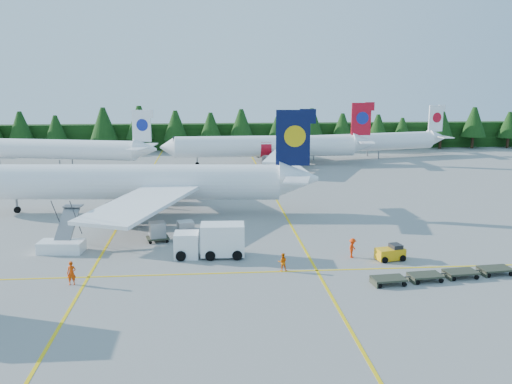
{
  "coord_description": "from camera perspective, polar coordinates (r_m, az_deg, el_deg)",
  "views": [
    {
      "loc": [
        -3.57,
        -53.81,
        17.03
      ],
      "look_at": [
        2.14,
        12.43,
        3.5
      ],
      "focal_mm": 40.0,
      "sensor_mm": 36.0,
      "label": 1
    }
  ],
  "objects": [
    {
      "name": "crew_b",
      "position": [
        51.11,
        2.68,
        -7.0
      ],
      "size": [
        0.81,
        0.64,
        1.64
      ],
      "primitive_type": "imported",
      "rotation": [
        0.0,
        0.0,
        3.12
      ],
      "color": "#F36605",
      "rests_on": "ground"
    },
    {
      "name": "airstairs",
      "position": [
        59.76,
        -18.79,
        -4.84
      ],
      "size": [
        4.51,
        6.13,
        3.88
      ],
      "rotation": [
        0.0,
        0.0,
        -0.1
      ],
      "color": "white",
      "rests_on": "ground"
    },
    {
      "name": "treeline_hedge",
      "position": [
        136.58,
        -3.41,
        5.59
      ],
      "size": [
        220.0,
        4.0,
        6.0
      ],
      "primitive_type": "cube",
      "color": "black",
      "rests_on": "ground"
    },
    {
      "name": "airliner_far_left",
      "position": [
        116.02,
        -19.81,
        4.09
      ],
      "size": [
        36.93,
        12.24,
        10.95
      ],
      "rotation": [
        0.0,
        0.0,
        -0.25
      ],
      "color": "white",
      "rests_on": "ground"
    },
    {
      "name": "ground",
      "position": [
        56.56,
        -1.08,
        -6.03
      ],
      "size": [
        320.0,
        320.0,
        0.0
      ],
      "primitive_type": "plane",
      "color": "gray",
      "rests_on": "ground"
    },
    {
      "name": "uld_pair",
      "position": [
        60.58,
        -8.44,
        -3.8
      ],
      "size": [
        5.53,
        2.36,
        1.75
      ],
      "rotation": [
        0.0,
        0.0,
        0.23
      ],
      "color": "#303325",
      "rests_on": "ground"
    },
    {
      "name": "taxi_stripe_cross",
      "position": [
        50.88,
        -0.62,
        -8.05
      ],
      "size": [
        80.0,
        0.25,
        0.01
      ],
      "primitive_type": "cube",
      "color": "yellow",
      "rests_on": "ground"
    },
    {
      "name": "crew_a",
      "position": [
        50.11,
        -17.97,
        -7.73
      ],
      "size": [
        0.74,
        0.5,
        2.01
      ],
      "primitive_type": "imported",
      "rotation": [
        0.0,
        0.0,
        0.02
      ],
      "color": "#D73A04",
      "rests_on": "ground"
    },
    {
      "name": "dolly_train",
      "position": [
        51.69,
        18.22,
        -7.74
      ],
      "size": [
        12.97,
        3.6,
        0.16
      ],
      "rotation": [
        0.0,
        0.0,
        0.1
      ],
      "color": "#303325",
      "rests_on": "ground"
    },
    {
      "name": "baggage_tug",
      "position": [
        55.5,
        13.33,
        -5.94
      ],
      "size": [
        2.85,
        1.89,
        1.41
      ],
      "rotation": [
        0.0,
        0.0,
        0.2
      ],
      "color": "#F1AA0D",
      "rests_on": "ground"
    },
    {
      "name": "airliner_navy",
      "position": [
        73.51,
        -13.15,
        0.92
      ],
      "size": [
        44.71,
        36.66,
        13.0
      ],
      "rotation": [
        0.0,
        0.0,
        -0.09
      ],
      "color": "white",
      "rests_on": "ground"
    },
    {
      "name": "crew_c",
      "position": [
        55.36,
        9.63,
        -5.55
      ],
      "size": [
        0.88,
        0.95,
        1.9
      ],
      "primitive_type": "imported",
      "rotation": [
        0.0,
        0.0,
        0.98
      ],
      "color": "#FF3605",
      "rests_on": "ground"
    },
    {
      "name": "taxi_stripe_a",
      "position": [
        76.47,
        -12.64,
        -1.65
      ],
      "size": [
        0.25,
        120.0,
        0.01
      ],
      "primitive_type": "cube",
      "color": "yellow",
      "rests_on": "ground"
    },
    {
      "name": "airliner_red",
      "position": [
        111.1,
        0.57,
        4.56
      ],
      "size": [
        41.14,
        33.87,
        11.97
      ],
      "rotation": [
        0.0,
        0.0,
        0.01
      ],
      "color": "white",
      "rests_on": "ground"
    },
    {
      "name": "airliner_far_right",
      "position": [
        122.85,
        10.48,
        4.94
      ],
      "size": [
        36.63,
        11.34,
        10.81
      ],
      "rotation": [
        0.0,
        0.0,
        0.23
      ],
      "color": "white",
      "rests_on": "ground"
    },
    {
      "name": "taxi_stripe_b",
      "position": [
        76.35,
        2.4,
        -1.39
      ],
      "size": [
        0.25,
        120.0,
        0.01
      ],
      "primitive_type": "cube",
      "color": "yellow",
      "rests_on": "ground"
    },
    {
      "name": "service_truck",
      "position": [
        54.88,
        -4.64,
        -4.87
      ],
      "size": [
        6.76,
        2.7,
        3.22
      ],
      "rotation": [
        0.0,
        0.0,
        -0.04
      ],
      "color": "silver",
      "rests_on": "ground"
    }
  ]
}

